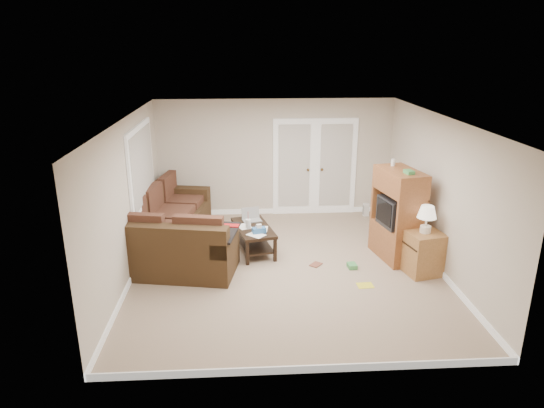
{
  "coord_description": "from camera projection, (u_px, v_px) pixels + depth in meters",
  "views": [
    {
      "loc": [
        -0.68,
        -7.36,
        3.6
      ],
      "look_at": [
        -0.23,
        0.1,
        1.1
      ],
      "focal_mm": 32.0,
      "sensor_mm": 36.0,
      "label": 1
    }
  ],
  "objects": [
    {
      "name": "tv_armoire",
      "position": [
        397.0,
        214.0,
        8.31
      ],
      "size": [
        0.72,
        1.07,
        1.7
      ],
      "rotation": [
        0.0,
        0.0,
        0.19
      ],
      "color": "brown",
      "rests_on": "floor"
    },
    {
      "name": "sectional_sofa",
      "position": [
        170.0,
        233.0,
        8.61
      ],
      "size": [
        2.19,
        3.38,
        0.95
      ],
      "rotation": [
        0.0,
        0.0,
        -0.18
      ],
      "color": "#3E2B18",
      "rests_on": "floor"
    },
    {
      "name": "wall_front",
      "position": [
        310.0,
        275.0,
        5.15
      ],
      "size": [
        5.0,
        0.02,
        2.5
      ],
      "primitive_type": "cube",
      "color": "beige",
      "rests_on": "floor"
    },
    {
      "name": "floor_book",
      "position": [
        312.0,
        263.0,
        8.28
      ],
      "size": [
        0.25,
        0.26,
        0.02
      ],
      "primitive_type": "imported",
      "rotation": [
        0.0,
        0.0,
        -0.69
      ],
      "color": "brown",
      "rests_on": "floor"
    },
    {
      "name": "coffee_table",
      "position": [
        253.0,
        237.0,
        8.74
      ],
      "size": [
        0.82,
        1.25,
        0.78
      ],
      "rotation": [
        0.0,
        0.0,
        0.23
      ],
      "color": "black",
      "rests_on": "floor"
    },
    {
      "name": "ceiling",
      "position": [
        288.0,
        118.0,
        7.35
      ],
      "size": [
        5.0,
        5.5,
        0.02
      ],
      "primitive_type": "cube",
      "color": "silver",
      "rests_on": "wall_back"
    },
    {
      "name": "floor_magazine",
      "position": [
        365.0,
        285.0,
        7.54
      ],
      "size": [
        0.26,
        0.21,
        0.01
      ],
      "primitive_type": "cube",
      "rotation": [
        0.0,
        0.0,
        0.05
      ],
      "color": "yellow",
      "rests_on": "floor"
    },
    {
      "name": "wall_back",
      "position": [
        275.0,
        158.0,
        10.35
      ],
      "size": [
        5.0,
        0.02,
        2.5
      ],
      "primitive_type": "cube",
      "color": "beige",
      "rests_on": "floor"
    },
    {
      "name": "wall_right",
      "position": [
        439.0,
        194.0,
        7.89
      ],
      "size": [
        0.02,
        5.5,
        2.5
      ],
      "primitive_type": "cube",
      "color": "beige",
      "rests_on": "floor"
    },
    {
      "name": "floor_greenbox",
      "position": [
        352.0,
        266.0,
        8.13
      ],
      "size": [
        0.15,
        0.2,
        0.07
      ],
      "primitive_type": "cube",
      "rotation": [
        0.0,
        0.0,
        0.08
      ],
      "color": "#42914B",
      "rests_on": "floor"
    },
    {
      "name": "french_doors",
      "position": [
        315.0,
        168.0,
        10.44
      ],
      "size": [
        1.8,
        0.05,
        2.13
      ],
      "color": "white",
      "rests_on": "floor"
    },
    {
      "name": "space_heater",
      "position": [
        366.0,
        210.0,
        10.53
      ],
      "size": [
        0.12,
        0.11,
        0.28
      ],
      "primitive_type": "cube",
      "rotation": [
        0.0,
        0.0,
        0.14
      ],
      "color": "silver",
      "rests_on": "floor"
    },
    {
      "name": "side_cabinet",
      "position": [
        423.0,
        249.0,
        7.84
      ],
      "size": [
        0.65,
        0.65,
        1.16
      ],
      "rotation": [
        0.0,
        0.0,
        0.22
      ],
      "color": "#A4703C",
      "rests_on": "floor"
    },
    {
      "name": "window_left",
      "position": [
        142.0,
        166.0,
        8.46
      ],
      "size": [
        0.05,
        1.92,
        1.42
      ],
      "color": "white",
      "rests_on": "wall_left"
    },
    {
      "name": "baseboards",
      "position": [
        286.0,
        265.0,
        8.13
      ],
      "size": [
        5.0,
        5.5,
        0.1
      ],
      "primitive_type": null,
      "color": "white",
      "rests_on": "floor"
    },
    {
      "name": "wall_left",
      "position": [
        128.0,
        200.0,
        7.61
      ],
      "size": [
        0.02,
        5.5,
        2.5
      ],
      "primitive_type": "cube",
      "color": "beige",
      "rests_on": "floor"
    },
    {
      "name": "floor",
      "position": [
        286.0,
        268.0,
        8.15
      ],
      "size": [
        5.5,
        5.5,
        0.0
      ],
      "primitive_type": "plane",
      "color": "tan",
      "rests_on": "ground"
    }
  ]
}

